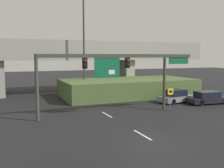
# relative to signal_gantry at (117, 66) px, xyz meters

# --- Properties ---
(ground_plane) EXTENTS (160.00, 160.00, 0.00)m
(ground_plane) POSITION_rel_signal_gantry_xyz_m (-0.97, -8.14, -4.39)
(ground_plane) COLOR black
(lane_markings) EXTENTS (0.14, 22.16, 0.01)m
(lane_markings) POSITION_rel_signal_gantry_xyz_m (-0.97, 3.29, -4.38)
(lane_markings) COLOR silver
(lane_markings) RESTS_ON ground
(signal_gantry) EXTENTS (15.11, 0.44, 5.44)m
(signal_gantry) POSITION_rel_signal_gantry_xyz_m (0.00, 0.00, 0.00)
(signal_gantry) COLOR #383D33
(signal_gantry) RESTS_ON ground
(speed_limit_sign) EXTENTS (0.60, 0.11, 2.24)m
(speed_limit_sign) POSITION_rel_signal_gantry_xyz_m (5.21, -0.84, -2.92)
(speed_limit_sign) COLOR #4C4C4C
(speed_limit_sign) RESTS_ON ground
(highway_light_pole_near) EXTENTS (0.70, 0.36, 12.96)m
(highway_light_pole_near) POSITION_rel_signal_gantry_xyz_m (0.23, 11.22, 2.47)
(highway_light_pole_near) COLOR #383D33
(highway_light_pole_near) RESTS_ON ground
(overpass_bridge) EXTENTS (42.73, 7.24, 7.36)m
(overpass_bridge) POSITION_rel_signal_gantry_xyz_m (-0.97, 16.29, 0.83)
(overpass_bridge) COLOR gray
(overpass_bridge) RESTS_ON ground
(grass_embankment) EXTENTS (17.15, 8.50, 2.22)m
(grass_embankment) POSITION_rel_signal_gantry_xyz_m (5.66, 9.42, -3.27)
(grass_embankment) COLOR #4C6033
(grass_embankment) RESTS_ON ground
(parked_sedan_near_right) EXTENTS (4.51, 2.58, 1.47)m
(parked_sedan_near_right) POSITION_rel_signal_gantry_xyz_m (8.58, 2.88, -3.71)
(parked_sedan_near_right) COLOR gray
(parked_sedan_near_right) RESTS_ON ground
(parked_sedan_mid_right) EXTENTS (4.91, 2.18, 1.38)m
(parked_sedan_mid_right) POSITION_rel_signal_gantry_xyz_m (11.35, 0.82, -3.75)
(parked_sedan_mid_right) COLOR black
(parked_sedan_mid_right) RESTS_ON ground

